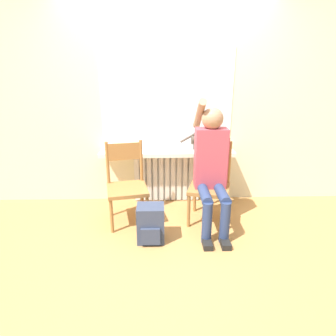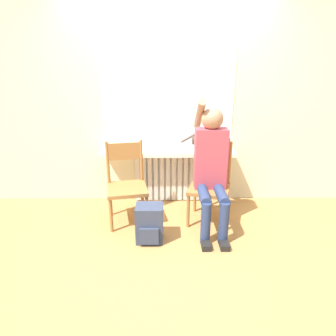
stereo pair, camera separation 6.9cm
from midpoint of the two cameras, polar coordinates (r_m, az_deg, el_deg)
ground_plane at (r=2.85m, az=-0.30°, el=-16.30°), size 12.00×12.00×0.00m
wall_with_window at (r=3.57m, az=-0.81°, el=14.17°), size 7.00×0.06×2.70m
radiator at (r=3.72m, az=-0.72°, el=-1.82°), size 0.86×0.08×0.66m
windowsill at (r=3.53m, az=-0.72°, el=3.08°), size 1.69×0.26×0.05m
window_glass at (r=3.54m, az=-0.80°, el=13.59°), size 1.62×0.01×1.22m
chair_left at (r=3.20m, az=-9.03°, el=-3.17°), size 0.51×0.51×0.91m
chair_right at (r=3.21m, az=7.92°, el=-3.01°), size 0.54×0.54×0.91m
person at (r=3.02m, az=8.24°, el=0.85°), size 0.36×1.01×1.40m
cat at (r=3.57m, az=7.37°, el=5.71°), size 0.54×0.11×0.22m
backpack at (r=2.90m, az=-4.22°, el=-11.23°), size 0.27×0.25×0.39m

